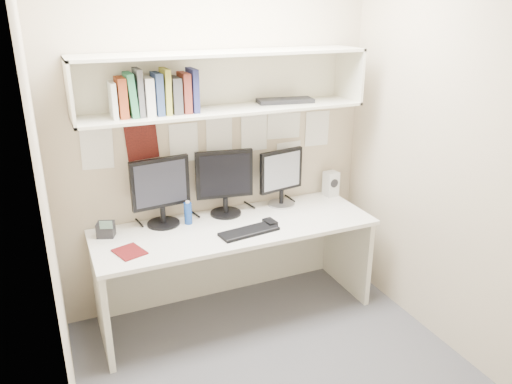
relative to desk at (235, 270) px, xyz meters
name	(u,v)px	position (x,y,z in m)	size (l,w,h in m)	color
floor	(272,364)	(0.00, -0.65, -0.37)	(2.40, 2.00, 0.01)	#4B4B50
wall_back	(216,136)	(0.00, 0.35, 0.93)	(2.40, 0.02, 2.60)	#BDAC90
wall_front	(384,252)	(0.00, -1.65, 0.93)	(2.40, 0.02, 2.60)	#BDAC90
wall_left	(47,209)	(-1.20, -0.65, 0.93)	(0.02, 2.00, 2.60)	#BDAC90
wall_right	(440,153)	(1.20, -0.65, 0.93)	(0.02, 2.00, 2.60)	#BDAC90
desk	(235,270)	(0.00, 0.00, 0.00)	(2.00, 0.70, 0.73)	silver
overhead_hutch	(221,81)	(0.00, 0.21, 1.35)	(2.00, 0.38, 0.40)	beige
pinned_papers	(217,143)	(0.00, 0.34, 0.88)	(1.92, 0.01, 0.48)	white
monitor_left	(161,189)	(-0.47, 0.22, 0.63)	(0.42, 0.23, 0.49)	black
monitor_center	(225,180)	(0.01, 0.22, 0.63)	(0.42, 0.23, 0.49)	black
monitor_right	(281,175)	(0.47, 0.22, 0.61)	(0.38, 0.21, 0.44)	#A5A5AA
keyboard	(249,231)	(0.04, -0.16, 0.37)	(0.42, 0.15, 0.02)	black
mouse	(270,223)	(0.23, -0.10, 0.38)	(0.07, 0.11, 0.03)	black
speaker	(331,184)	(0.94, 0.24, 0.47)	(0.11, 0.12, 0.20)	silver
blue_bottle	(188,213)	(-0.30, 0.15, 0.45)	(0.06, 0.06, 0.17)	navy
maroon_notebook	(130,252)	(-0.77, -0.13, 0.37)	(0.16, 0.20, 0.01)	#530E0F
desk_phone	(106,229)	(-0.87, 0.17, 0.42)	(0.14, 0.13, 0.13)	black
book_stack	(155,94)	(-0.47, 0.16, 1.30)	(0.55, 0.18, 0.30)	silver
hutch_tray	(285,101)	(0.48, 0.19, 1.19)	(0.41, 0.15, 0.03)	black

